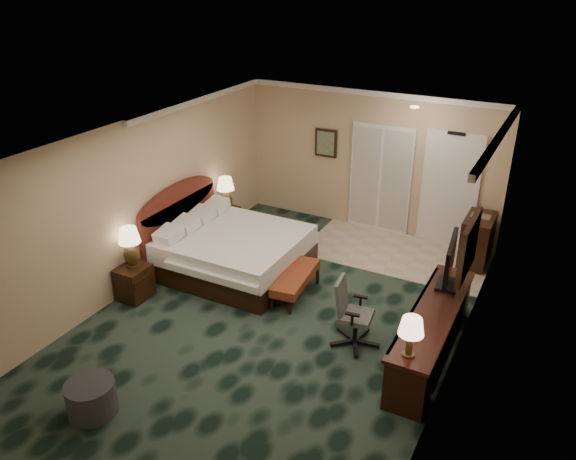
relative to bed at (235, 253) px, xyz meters
The scene contains 25 objects.
floor 1.71m from the bed, 37.72° to the right, with size 5.00×7.50×0.00m, color black.
ceiling 2.89m from the bed, 37.72° to the right, with size 5.00×7.50×0.00m, color silver.
wall_back 3.19m from the bed, 64.06° to the left, with size 5.00×0.00×2.70m, color tan.
wall_front 5.06m from the bed, 74.49° to the right, with size 5.00×0.00×2.70m, color tan.
wall_left 1.86m from the bed, 138.88° to the right, with size 0.00×7.50×2.70m, color tan.
wall_right 4.09m from the bed, 15.00° to the right, with size 0.00×7.50×2.70m, color tan.
crown_molding 2.85m from the bed, 37.72° to the right, with size 5.00×7.50×0.10m, color white, non-canonical shape.
tile_patch 2.93m from the bed, 40.11° to the left, with size 3.20×1.70×0.01m, color #BCA88D.
headboard 1.17m from the bed, behind, with size 0.12×2.00×1.40m, color #48190F, non-canonical shape.
entry_door 4.00m from the bed, 43.14° to the left, with size 1.02×0.06×2.18m, color white.
closet_doors 3.19m from the bed, 59.59° to the left, with size 1.20×0.06×2.10m, color #B5AFA0.
wall_art 3.00m from the bed, 80.99° to the left, with size 0.45×0.06×0.55m, color #3D5C4D.
wall_mirror 4.00m from the bed, ahead, with size 0.05×0.95×0.75m, color white.
bed is the anchor object (origin of this frame).
nightstand_near 1.73m from the bed, 122.86° to the right, with size 0.43×0.49×0.53m, color black.
nightstand_far 1.43m from the bed, 130.88° to the left, with size 0.44×0.50×0.55m, color black.
lamp_near 1.78m from the bed, 124.92° to the right, with size 0.34×0.34×0.64m, color #2E2112, non-canonical shape.
lamp_far 1.53m from the bed, 128.95° to the left, with size 0.33×0.33×0.62m, color #2E2112, non-canonical shape.
bed_bench 1.30m from the bed, 10.87° to the right, with size 0.41×1.18×0.40m, color maroon.
ottoman 3.63m from the bed, 84.88° to the right, with size 0.57×0.57×0.41m, color #25252B.
desk 3.62m from the bed, 12.39° to the right, with size 0.54×2.52×0.73m, color black.
tv 3.60m from the bed, ahead, with size 0.08×0.91×0.71m, color black.
desk_lamp 4.00m from the bed, 27.40° to the right, with size 0.29×0.29×0.51m, color #2E2112, non-canonical shape.
desk_chair 2.73m from the bed, 20.70° to the right, with size 0.57×0.53×0.97m, color #505050, non-canonical shape.
minibar 4.16m from the bed, 31.52° to the left, with size 0.46×0.83×0.87m, color black.
Camera 1 is at (3.36, -5.98, 4.76)m, focal length 35.00 mm.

